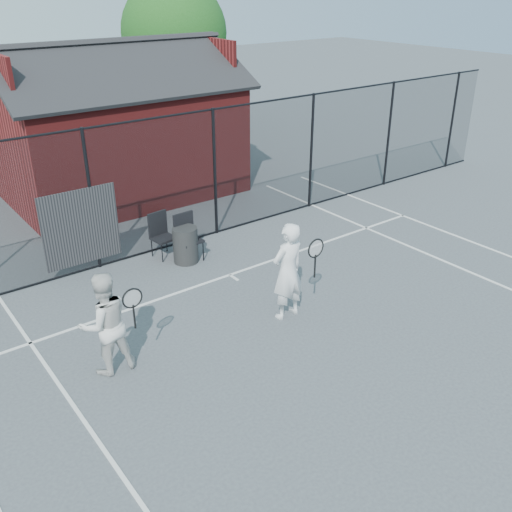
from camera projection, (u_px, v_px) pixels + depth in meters
ground at (330, 341)px, 9.73m from camera, size 80.00×80.00×0.00m
court_lines at (389, 380)px, 8.78m from camera, size 11.02×18.00×0.01m
fence at (165, 187)px, 12.51m from camera, size 22.04×3.00×3.00m
clubhouse at (120, 138)px, 15.75m from camera, size 6.50×4.36×4.19m
tree_right at (174, 33)px, 21.48m from camera, size 3.97×3.97×5.70m
player_front at (288, 271)px, 10.05m from camera, size 0.83×0.62×1.83m
player_back at (105, 324)px, 8.65m from camera, size 0.93×0.69×1.69m
chair_left at (163, 236)px, 12.46m from camera, size 0.52×0.54×0.98m
chair_right at (189, 239)px, 12.29m from camera, size 0.52×0.54×1.03m
waste_bin at (185, 245)px, 12.28m from camera, size 0.54×0.54×0.79m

